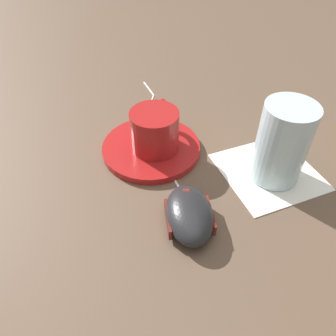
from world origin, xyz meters
The scene contains 7 objects.
ground_plane centered at (0.00, 0.00, 0.00)m, with size 3.00×3.00×0.00m, color brown.
saucer centered at (0.08, 0.06, 0.01)m, with size 0.16×0.16×0.01m, color maroon.
coffee_cup centered at (0.07, 0.05, 0.04)m, with size 0.10×0.07×0.06m.
computer_mouse centered at (-0.08, 0.04, 0.02)m, with size 0.10×0.07×0.04m.
mouse_cable centered at (0.14, 0.03, 0.00)m, with size 0.32×0.04×0.00m.
napkin_under_glass centered at (-0.02, -0.11, 0.00)m, with size 0.14×0.14×0.00m, color silver.
drinking_glass centered at (-0.02, -0.11, 0.06)m, with size 0.07×0.07×0.12m, color silver.
Camera 1 is at (-0.32, 0.13, 0.34)m, focal length 35.00 mm.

